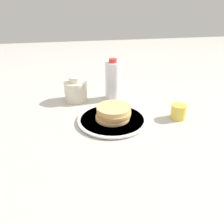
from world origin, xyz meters
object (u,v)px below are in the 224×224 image
object	(u,v)px
juice_glass	(179,112)
water_bottle_near	(113,81)
plate	(112,119)
cream_jug	(76,90)
pancake_stack	(113,113)

from	to	relation	value
juice_glass	water_bottle_near	bearing A→B (deg)	41.16
water_bottle_near	plate	bearing A→B (deg)	167.51
plate	juice_glass	size ratio (longest dim) A/B	4.47
cream_jug	juice_glass	bearing A→B (deg)	-123.99
plate	pancake_stack	world-z (taller)	pancake_stack
juice_glass	water_bottle_near	size ratio (longest dim) A/B	0.31
pancake_stack	plate	bearing A→B (deg)	81.36
cream_jug	water_bottle_near	xyz separation A→B (m)	(-0.02, -0.18, 0.04)
juice_glass	cream_jug	xyz separation A→B (m)	(0.28, 0.41, 0.02)
cream_jug	water_bottle_near	bearing A→B (deg)	-95.05
plate	water_bottle_near	xyz separation A→B (m)	(0.23, -0.05, 0.09)
cream_jug	water_bottle_near	world-z (taller)	water_bottle_near
plate	pancake_stack	distance (m)	0.03
pancake_stack	water_bottle_near	xyz separation A→B (m)	(0.23, -0.05, 0.06)
pancake_stack	cream_jug	bearing A→B (deg)	29.38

